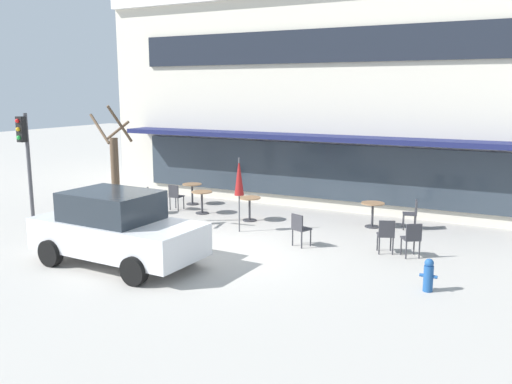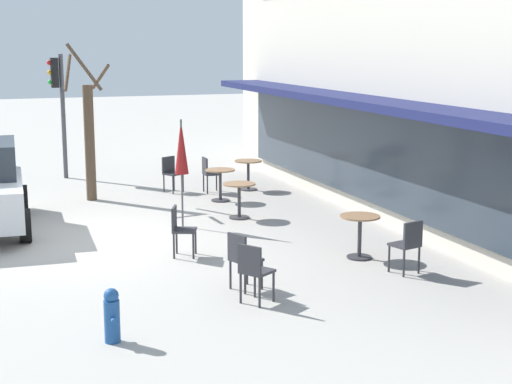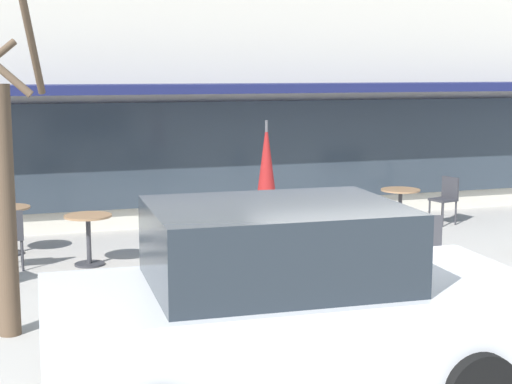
% 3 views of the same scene
% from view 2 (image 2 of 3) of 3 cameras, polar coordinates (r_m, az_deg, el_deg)
% --- Properties ---
extents(ground_plane, '(80.00, 80.00, 0.00)m').
position_cam_2_polar(ground_plane, '(15.14, -12.26, -3.61)').
color(ground_plane, '#ADA8A0').
extents(cafe_table_near_wall, '(0.70, 0.70, 0.76)m').
position_cam_2_polar(cafe_table_near_wall, '(13.75, 7.56, -2.71)').
color(cafe_table_near_wall, '#333338').
rests_on(cafe_table_near_wall, ground).
extents(cafe_table_streetside, '(0.70, 0.70, 0.76)m').
position_cam_2_polar(cafe_table_streetside, '(16.73, -1.23, -0.18)').
color(cafe_table_streetside, '#333338').
rests_on(cafe_table_streetside, ground).
extents(cafe_table_by_tree, '(0.70, 0.70, 0.76)m').
position_cam_2_polar(cafe_table_by_tree, '(18.56, -2.62, 0.91)').
color(cafe_table_by_tree, '#333338').
rests_on(cafe_table_by_tree, ground).
extents(cafe_table_mid_patio, '(0.70, 0.70, 0.76)m').
position_cam_2_polar(cafe_table_mid_patio, '(19.94, -0.57, 1.62)').
color(cafe_table_mid_patio, '#333338').
rests_on(cafe_table_mid_patio, ground).
extents(patio_umbrella_green_folded, '(0.28, 0.28, 2.20)m').
position_cam_2_polar(patio_umbrella_green_folded, '(15.82, -5.45, 3.22)').
color(patio_umbrella_green_folded, '#4C4C51').
rests_on(patio_umbrella_green_folded, ground).
extents(cafe_chair_0, '(0.55, 0.55, 0.89)m').
position_cam_2_polar(cafe_chair_0, '(11.27, -0.15, -5.60)').
color(cafe_chair_0, '#333338').
rests_on(cafe_chair_0, ground).
extents(cafe_chair_1, '(0.40, 0.40, 0.89)m').
position_cam_2_polar(cafe_chair_1, '(19.63, -3.44, 1.48)').
color(cafe_chair_1, '#333338').
rests_on(cafe_chair_1, ground).
extents(cafe_chair_2, '(0.54, 0.54, 0.89)m').
position_cam_2_polar(cafe_chair_2, '(19.79, -6.18, 1.51)').
color(cafe_chair_2, '#333338').
rests_on(cafe_chair_2, ground).
extents(cafe_chair_3, '(0.49, 0.49, 0.89)m').
position_cam_2_polar(cafe_chair_3, '(12.94, 10.99, -3.63)').
color(cafe_chair_3, '#333338').
rests_on(cafe_chair_3, ground).
extents(cafe_chair_4, '(0.52, 0.52, 0.89)m').
position_cam_2_polar(cafe_chair_4, '(11.88, -1.00, -4.73)').
color(cafe_chair_4, '#333338').
rests_on(cafe_chair_4, ground).
extents(cafe_chair_5, '(0.52, 0.52, 0.89)m').
position_cam_2_polar(cafe_chair_5, '(13.81, -5.53, -2.56)').
color(cafe_chair_5, '#333338').
rests_on(cafe_chair_5, ground).
extents(street_tree, '(1.08, 1.10, 3.70)m').
position_cam_2_polar(street_tree, '(18.93, -12.06, 4.10)').
color(street_tree, brown).
rests_on(street_tree, ground).
extents(traffic_light_pole, '(0.26, 0.43, 3.40)m').
position_cam_2_polar(traffic_light_pole, '(22.16, -14.16, 6.85)').
color(traffic_light_pole, '#47474C').
rests_on(traffic_light_pole, ground).
extents(fire_hydrant, '(0.36, 0.20, 0.71)m').
position_cam_2_polar(fire_hydrant, '(10.09, -10.44, -8.80)').
color(fire_hydrant, '#1E4C8C').
rests_on(fire_hydrant, ground).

